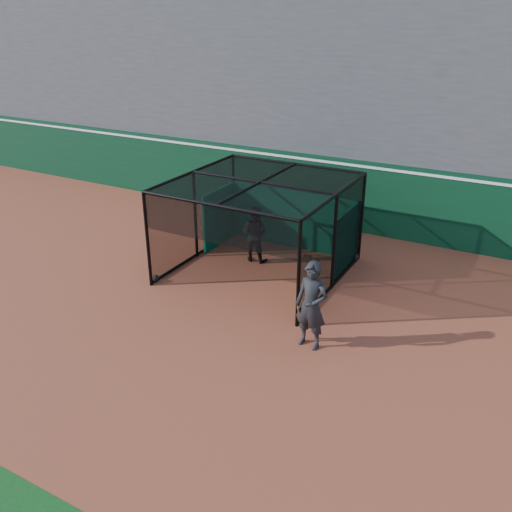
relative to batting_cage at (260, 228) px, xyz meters
The scene contains 6 objects.
ground 4.09m from the batting_cage, 94.86° to the right, with size 120.00×120.00×0.00m, color #98452C.
outfield_wall 4.67m from the batting_cage, 94.02° to the left, with size 50.00×0.50×2.50m.
grandstand 8.99m from the batting_cage, 92.22° to the left, with size 50.00×7.85×8.95m.
batting_cage is the anchor object (origin of this frame).
batter 0.96m from the batting_cage, 130.70° to the left, with size 0.85×0.66×1.76m, color black.
on_deck_player 4.13m from the batting_cage, 45.50° to the right, with size 0.81×0.57×2.10m.
Camera 1 is at (7.23, -8.96, 7.01)m, focal length 38.00 mm.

